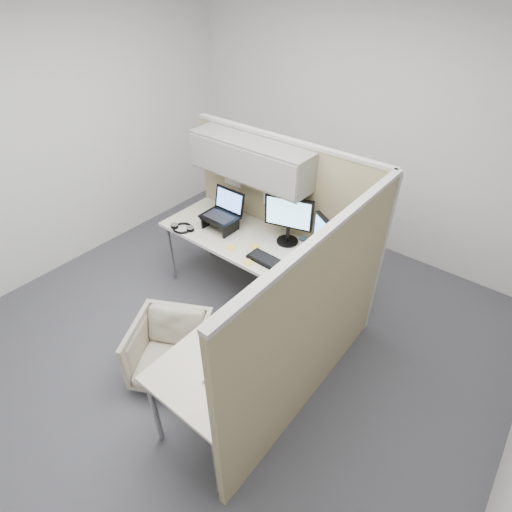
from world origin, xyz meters
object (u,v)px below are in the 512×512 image
Objects in this scene: monitor_left at (289,217)px; keyboard at (271,263)px; office_chair at (171,348)px; desk at (249,280)px.

keyboard is (0.08, -0.36, -0.26)m from monitor_left.
office_chair is 1.10m from keyboard.
desk is 0.68m from monitor_left.
desk is 4.36× the size of keyboard.
keyboard is (0.29, 0.96, 0.44)m from office_chair.
office_chair is at bearing -108.61° from desk.
monitor_left reaches higher than keyboard.
desk is 0.25m from keyboard.
desk is at bearing 43.21° from office_chair.
monitor_left is at bearing 93.24° from desk.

